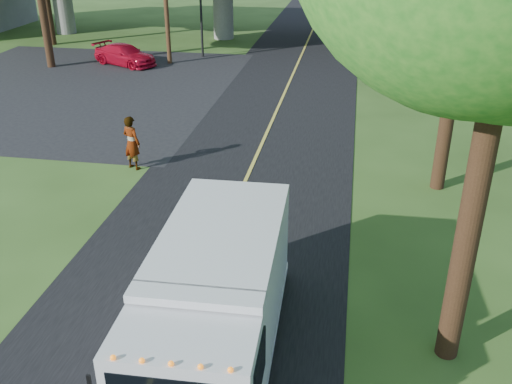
% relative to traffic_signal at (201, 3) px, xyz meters
% --- Properties ---
extents(ground, '(120.00, 120.00, 0.00)m').
position_rel_traffic_signal_xyz_m(ground, '(6.00, -26.00, -3.20)').
color(ground, '#2D491A').
rests_on(ground, ground).
extents(road, '(7.00, 90.00, 0.02)m').
position_rel_traffic_signal_xyz_m(road, '(6.00, -16.00, -3.19)').
color(road, black).
rests_on(road, ground).
extents(parking_lot, '(16.00, 18.00, 0.01)m').
position_rel_traffic_signal_xyz_m(parking_lot, '(-5.00, -8.00, -3.19)').
color(parking_lot, black).
rests_on(parking_lot, ground).
extents(lane_line, '(0.12, 90.00, 0.01)m').
position_rel_traffic_signal_xyz_m(lane_line, '(6.00, -16.00, -3.17)').
color(lane_line, gold).
rests_on(lane_line, road).
extents(traffic_signal, '(0.18, 0.22, 5.20)m').
position_rel_traffic_signal_xyz_m(traffic_signal, '(0.00, 0.00, 0.00)').
color(traffic_signal, black).
rests_on(traffic_signal, ground).
extents(step_van, '(2.41, 6.19, 2.57)m').
position_rel_traffic_signal_xyz_m(step_van, '(7.00, -25.87, -1.80)').
color(step_van, silver).
rests_on(step_van, ground).
extents(red_sedan, '(4.38, 3.19, 1.18)m').
position_rel_traffic_signal_xyz_m(red_sedan, '(-3.94, -2.79, -2.61)').
color(red_sedan, '#B00A21').
rests_on(red_sedan, ground).
extents(pedestrian, '(0.81, 0.69, 1.89)m').
position_rel_traffic_signal_xyz_m(pedestrian, '(1.97, -17.18, -2.26)').
color(pedestrian, gray).
rests_on(pedestrian, ground).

